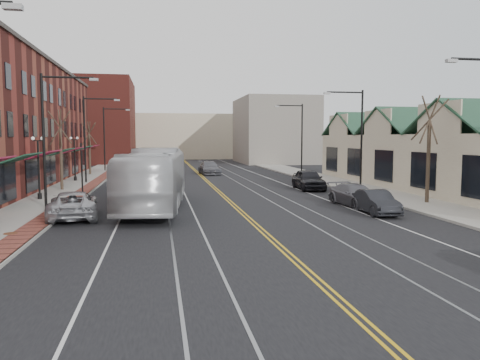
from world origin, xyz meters
name	(u,v)px	position (x,y,z in m)	size (l,w,h in m)	color
ground	(313,277)	(0.00, 0.00, 0.00)	(160.00, 160.00, 0.00)	black
sidewalk_left	(52,200)	(-12.00, 20.00, 0.07)	(4.00, 120.00, 0.15)	gray
sidewalk_right	(377,193)	(12.00, 20.00, 0.07)	(4.00, 120.00, 0.15)	gray
building_right	(448,163)	(18.00, 20.00, 2.30)	(8.00, 36.00, 4.60)	#C3B196
backdrop_left	(91,122)	(-16.00, 70.00, 7.00)	(14.00, 18.00, 14.00)	maroon
backdrop_mid	(181,137)	(0.00, 85.00, 4.50)	(22.00, 14.00, 9.00)	#C3B196
backdrop_right	(274,131)	(15.00, 65.00, 5.50)	(12.00, 16.00, 11.00)	slate
streetlight_l_1	(51,126)	(-11.05, 16.00, 5.03)	(3.33, 0.25, 8.00)	black
streetlight_l_2	(90,130)	(-11.05, 32.00, 5.03)	(3.33, 0.25, 8.00)	black
streetlight_l_3	(108,132)	(-11.05, 48.00, 5.03)	(3.33, 0.25, 8.00)	black
streetlight_r_1	(356,129)	(11.05, 22.00, 5.03)	(3.33, 0.25, 8.00)	black
streetlight_r_2	(298,132)	(11.05, 38.00, 5.03)	(3.33, 0.25, 8.00)	black
lamppost_l_2	(39,169)	(-12.80, 20.00, 2.20)	(0.84, 0.28, 4.27)	black
lamppost_l_3	(75,160)	(-12.80, 34.00, 2.20)	(0.84, 0.28, 4.27)	black
tree_left_near	(61,148)	(-12.50, 26.00, 3.51)	(1.78, 1.37, 6.48)	#382B21
tree_left_far	(89,147)	(-12.50, 42.00, 3.28)	(1.66, 1.28, 6.02)	#382B21
tree_right_mid	(429,147)	(12.50, 14.00, 3.75)	(1.90, 1.46, 6.93)	#382B21
manhole_far	(11,233)	(-11.20, 8.00, 0.16)	(0.60, 0.60, 0.02)	#592D19
traffic_signal	(82,164)	(-10.60, 24.00, 2.35)	(0.18, 0.15, 3.80)	black
transit_bus	(154,179)	(-5.00, 15.33, 1.84)	(3.10, 13.23, 3.68)	silver
parked_suv	(73,205)	(-9.30, 12.41, 0.75)	(2.47, 5.37, 1.49)	#ABACB2
parked_car_b	(376,202)	(7.50, 11.05, 0.68)	(1.44, 4.14, 1.36)	black
parked_car_c	(355,195)	(7.60, 14.14, 0.70)	(1.96, 4.82, 1.40)	#5A5960
parked_car_d	(309,179)	(7.64, 23.70, 0.85)	(2.01, 5.00, 1.70)	black
distant_car_left	(169,170)	(-3.59, 38.68, 0.70)	(1.48, 4.23, 1.40)	#222328
distant_car_right	(209,168)	(1.17, 41.15, 0.77)	(2.14, 5.27, 1.53)	#58585F
distant_car_far	(142,163)	(-7.14, 55.65, 0.67)	(1.57, 3.91, 1.33)	#B0B3B8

